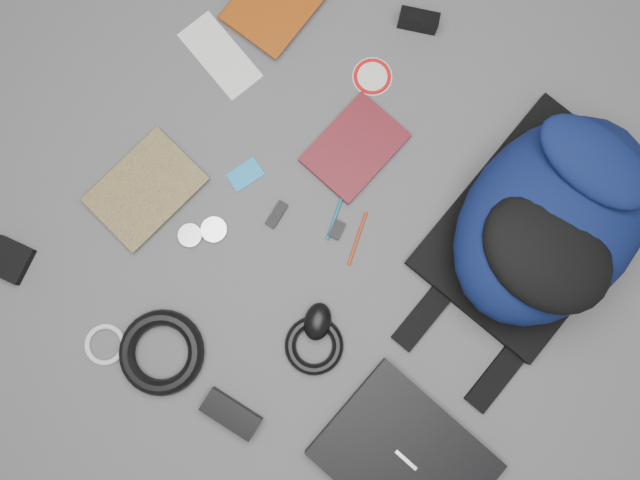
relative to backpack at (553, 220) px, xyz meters
The scene contains 21 objects.
ground 0.48m from the backpack, 142.68° to the right, with size 4.00×4.00×0.00m, color #4F4F51.
backpack is the anchor object (origin of this frame).
laptop 0.58m from the backpack, 87.45° to the right, with size 0.33×0.26×0.03m, color black.
comic_book 0.93m from the backpack, 155.26° to the right, with size 0.17×0.23×0.02m, color gold.
envelope 0.81m from the backpack, behind, with size 0.20×0.09×0.00m, color silver.
dvd_case 0.44m from the backpack, behind, with size 0.15×0.21×0.02m, color #460D13.
compact_camera 0.53m from the backpack, 151.74° to the left, with size 0.09×0.03×0.05m, color black.
sticker_disc 0.50m from the backpack, 169.32° to the left, with size 0.09×0.09×0.00m, color silver.
pen_teal 0.45m from the backpack, 150.64° to the right, with size 0.01×0.01×0.13m, color #0C576D.
pen_red 0.40m from the backpack, 142.70° to the right, with size 0.01×0.01×0.12m, color #A2280C.
id_badge 0.66m from the backpack, 156.89° to the right, with size 0.05×0.07×0.00m, color #1876B4.
usb_black 0.58m from the backpack, 149.20° to the right, with size 0.02×0.06×0.01m, color black.
key_fob 0.45m from the backpack, 145.55° to the right, with size 0.02×0.04×0.01m, color black.
mouse 0.53m from the backpack, 123.03° to the right, with size 0.06×0.08×0.04m, color black.
headphone_left 0.71m from the backpack, 145.89° to the right, with size 0.06×0.06×0.01m, color silver.
headphone_right 0.76m from the backpack, 144.98° to the right, with size 0.05×0.05×0.01m, color #A9A9AB.
cable_coil 0.56m from the backpack, 118.46° to the right, with size 0.13×0.13×0.02m, color black.
power_brick 0.77m from the backpack, 115.22° to the right, with size 0.12×0.05×0.03m, color black.
power_cord_coil 0.86m from the backpack, 127.88° to the right, with size 0.18×0.18×0.04m, color black.
pouch 1.15m from the backpack, 142.78° to the right, with size 0.08×0.08×0.02m, color black.
white_cable_coil 0.97m from the backpack, 131.14° to the right, with size 0.09×0.09×0.01m, color silver.
Camera 1 is at (0.09, -0.13, 1.36)m, focal length 35.00 mm.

